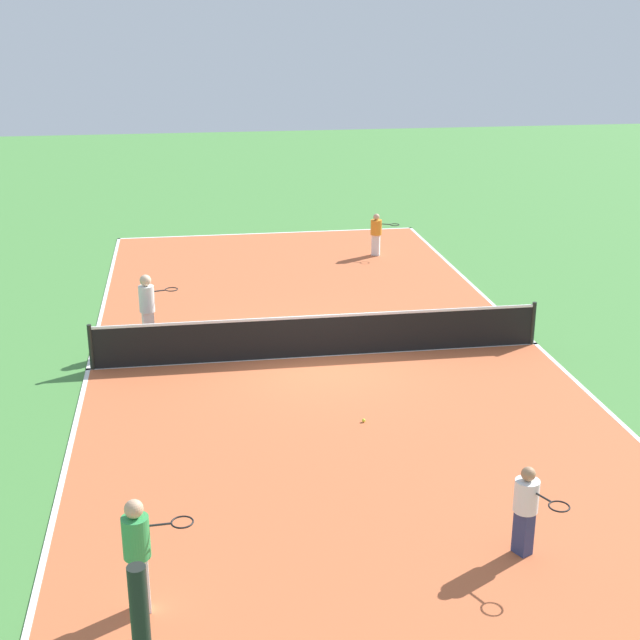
# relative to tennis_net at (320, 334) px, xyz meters

# --- Properties ---
(ground_plane) EXTENTS (80.00, 80.00, 0.00)m
(ground_plane) POSITION_rel_tennis_net_xyz_m (0.00, 0.00, -0.55)
(ground_plane) COLOR #47843D
(court_surface) EXTENTS (10.55, 24.15, 0.02)m
(court_surface) POSITION_rel_tennis_net_xyz_m (0.00, 0.00, -0.54)
(court_surface) COLOR #C66038
(court_surface) RESTS_ON ground_plane
(tennis_net) EXTENTS (10.35, 0.10, 1.04)m
(tennis_net) POSITION_rel_tennis_net_xyz_m (0.00, 0.00, 0.00)
(tennis_net) COLOR black
(tennis_net) RESTS_ON court_surface
(player_far_green) EXTENTS (0.95, 0.38, 1.67)m
(player_far_green) POSITION_rel_tennis_net_xyz_m (3.76, 8.72, 0.43)
(player_far_green) COLOR white
(player_far_green) RESTS_ON court_surface
(player_far_white) EXTENTS (0.99, 0.56, 1.78)m
(player_far_white) POSITION_rel_tennis_net_xyz_m (3.89, -1.18, 0.50)
(player_far_white) COLOR white
(player_far_white) RESTS_ON court_surface
(player_center_orange) EXTENTS (0.99, 0.67, 1.37)m
(player_center_orange) POSITION_rel_tennis_net_xyz_m (-3.17, -8.50, 0.24)
(player_center_orange) COLOR white
(player_center_orange) RESTS_ON court_surface
(player_near_white) EXTENTS (0.69, 0.98, 1.41)m
(player_near_white) POSITION_rel_tennis_net_xyz_m (-1.73, 8.24, 0.27)
(player_near_white) COLOR navy
(player_near_white) RESTS_ON court_surface
(tennis_ball_near_net) EXTENTS (0.07, 0.07, 0.07)m
(tennis_ball_near_net) POSITION_rel_tennis_net_xyz_m (-0.30, 3.57, -0.50)
(tennis_ball_near_net) COLOR #CCE033
(tennis_ball_near_net) RESTS_ON court_surface
(tennis_ball_far_baseline) EXTENTS (0.07, 0.07, 0.07)m
(tennis_ball_far_baseline) POSITION_rel_tennis_net_xyz_m (-0.98, -0.69, -0.50)
(tennis_ball_far_baseline) COLOR #CCE033
(tennis_ball_far_baseline) RESTS_ON court_surface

